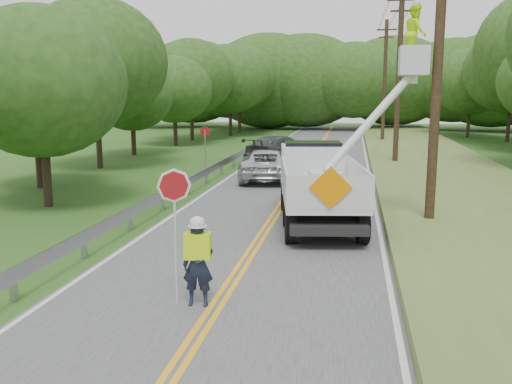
# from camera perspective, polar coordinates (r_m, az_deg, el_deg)

# --- Properties ---
(ground) EXTENTS (140.00, 140.00, 0.00)m
(ground) POSITION_cam_1_polar(r_m,az_deg,el_deg) (9.94, -6.17, -14.71)
(ground) COLOR #254E17
(ground) RESTS_ON ground
(road) EXTENTS (7.20, 96.00, 0.03)m
(road) POSITION_cam_1_polar(r_m,az_deg,el_deg) (23.17, 3.41, -0.17)
(road) COLOR #474649
(road) RESTS_ON ground
(guardrail) EXTENTS (0.18, 48.00, 0.77)m
(guardrail) POSITION_cam_1_polar(r_m,az_deg,el_deg) (24.72, -5.64, 1.73)
(guardrail) COLOR gray
(guardrail) RESTS_ON ground
(utility_poles) EXTENTS (1.60, 43.30, 10.00)m
(utility_poles) POSITION_cam_1_polar(r_m,az_deg,el_deg) (25.80, 15.70, 12.26)
(utility_poles) COLOR black
(utility_poles) RESTS_ON ground
(tall_grass_verge) EXTENTS (7.00, 96.00, 0.30)m
(tall_grass_verge) POSITION_cam_1_polar(r_m,az_deg,el_deg) (23.45, 20.92, -0.36)
(tall_grass_verge) COLOR #596C32
(tall_grass_verge) RESTS_ON ground
(treeline_left) EXTENTS (9.94, 55.02, 9.29)m
(treeline_left) POSITION_cam_1_polar(r_m,az_deg,el_deg) (40.27, -9.08, 11.51)
(treeline_left) COLOR #332319
(treeline_left) RESTS_ON ground
(treeline_horizon) EXTENTS (55.66, 13.87, 10.98)m
(treeline_horizon) POSITION_cam_1_polar(r_m,az_deg,el_deg) (65.01, 8.34, 11.27)
(treeline_horizon) COLOR #224414
(treeline_horizon) RESTS_ON ground
(flagger) EXTENTS (1.08, 0.45, 2.73)m
(flagger) POSITION_cam_1_polar(r_m,az_deg,el_deg) (10.96, -6.06, -6.73)
(flagger) COLOR #191E33
(flagger) RESTS_ON road
(bucket_truck) EXTENTS (4.84, 7.13, 6.73)m
(bucket_truck) POSITION_cam_1_polar(r_m,az_deg,el_deg) (18.74, 6.89, 2.03)
(bucket_truck) COLOR black
(bucket_truck) RESTS_ON road
(suv_silver) EXTENTS (3.09, 5.54, 1.46)m
(suv_silver) POSITION_cam_1_polar(r_m,az_deg,el_deg) (26.74, 1.05, 2.84)
(suv_silver) COLOR silver
(suv_silver) RESTS_ON road
(suv_darkgrey) EXTENTS (4.21, 5.96, 1.60)m
(suv_darkgrey) POSITION_cam_1_polar(r_m,az_deg,el_deg) (33.47, 2.48, 4.44)
(suv_darkgrey) COLOR #393C41
(suv_darkgrey) RESTS_ON road
(stop_sign_permanent) EXTENTS (0.53, 0.06, 2.47)m
(stop_sign_permanent) POSITION_cam_1_polar(r_m,az_deg,el_deg) (28.66, -5.25, 5.07)
(stop_sign_permanent) COLOR gray
(stop_sign_permanent) RESTS_ON ground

